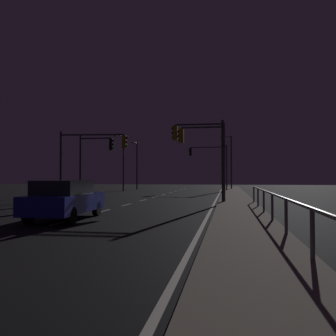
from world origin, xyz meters
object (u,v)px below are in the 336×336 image
object	(u,v)px
traffic_light_far_center	(203,147)
street_lamp_median	(230,157)
traffic_light_mid_left	(91,151)
car	(65,199)
street_lamp_corner	(136,160)
street_lamp_across_street	(122,157)
traffic_light_far_right	(95,154)
traffic_light_mid_right	(200,145)
traffic_light_overhead_east	(210,158)

from	to	relation	value
traffic_light_far_center	street_lamp_median	xyz separation A→B (m)	(1.78, 23.56, 0.71)
traffic_light_far_center	traffic_light_mid_left	distance (m)	8.31
traffic_light_mid_left	traffic_light_far_center	bearing A→B (deg)	-8.48
car	traffic_light_far_center	bearing A→B (deg)	62.65
car	traffic_light_mid_left	size ratio (longest dim) A/B	0.90
traffic_light_mid_left	street_lamp_corner	bearing A→B (deg)	96.80
car	street_lamp_across_street	world-z (taller)	street_lamp_across_street
traffic_light_far_right	traffic_light_mid_right	size ratio (longest dim) A/B	0.99
car	traffic_light_far_right	bearing A→B (deg)	107.76
traffic_light_far_center	traffic_light_far_right	bearing A→B (deg)	153.97
traffic_light_mid_left	street_lamp_across_street	distance (m)	15.95
traffic_light_far_center	street_lamp_across_street	xyz separation A→B (m)	(-10.95, 16.93, 0.46)
traffic_light_overhead_east	street_lamp_across_street	distance (m)	10.57
street_lamp_across_street	street_lamp_corner	size ratio (longest dim) A/B	1.03
traffic_light_mid_left	traffic_light_mid_right	world-z (taller)	traffic_light_mid_right
traffic_light_mid_right	traffic_light_far_right	bearing A→B (deg)	152.62
traffic_light_overhead_east	traffic_light_mid_right	bearing A→B (deg)	-88.85
car	traffic_light_overhead_east	bearing A→B (deg)	81.47
traffic_light_mid_right	street_lamp_corner	size ratio (longest dim) A/B	0.80
car	traffic_light_mid_left	xyz separation A→B (m)	(-3.39, 10.58, 2.78)
car	traffic_light_mid_right	distance (m)	10.70
traffic_light_mid_right	street_lamp_corner	distance (m)	25.35
traffic_light_overhead_east	street_lamp_median	world-z (taller)	street_lamp_median
street_lamp_median	street_lamp_corner	bearing A→B (deg)	-176.81
street_lamp_corner	traffic_light_mid_right	bearing A→B (deg)	-65.28
car	traffic_light_far_right	world-z (taller)	traffic_light_far_right
traffic_light_far_center	street_lamp_median	distance (m)	23.64
traffic_light_far_center	car	bearing A→B (deg)	-117.35
street_lamp_across_street	street_lamp_corner	bearing A→B (deg)	88.62
traffic_light_far_center	traffic_light_overhead_east	xyz separation A→B (m)	(-0.58, 19.01, 0.33)
traffic_light_mid_left	street_lamp_across_street	bearing A→B (deg)	99.84
traffic_light_mid_right	street_lamp_across_street	world-z (taller)	street_lamp_across_street
traffic_light_far_right	street_lamp_across_street	bearing A→B (deg)	97.64
traffic_light_mid_left	traffic_light_mid_right	size ratio (longest dim) A/B	0.96
traffic_light_mid_right	street_lamp_across_street	bearing A→B (deg)	122.14
traffic_light_far_center	street_lamp_across_street	world-z (taller)	street_lamp_across_street
street_lamp_median	traffic_light_mid_right	bearing A→B (deg)	-94.78
traffic_light_overhead_east	street_lamp_across_street	size ratio (longest dim) A/B	0.80
traffic_light_mid_left	street_lamp_across_street	world-z (taller)	street_lamp_across_street
traffic_light_mid_left	street_lamp_median	world-z (taller)	street_lamp_median
traffic_light_far_center	street_lamp_corner	world-z (taller)	street_lamp_corner
car	street_lamp_median	bearing A→B (deg)	78.63
traffic_light_far_right	traffic_light_overhead_east	xyz separation A→B (m)	(8.70, 14.47, 0.39)
car	traffic_light_mid_right	world-z (taller)	traffic_light_mid_right
traffic_light_overhead_east	street_lamp_median	size ratio (longest dim) A/B	0.77
traffic_light_far_right	traffic_light_mid_right	xyz separation A→B (m)	(9.08, -4.70, 0.19)
traffic_light_overhead_east	street_lamp_across_street	bearing A→B (deg)	-168.68
street_lamp_across_street	street_lamp_median	bearing A→B (deg)	27.51
traffic_light_mid_right	street_lamp_median	distance (m)	23.82
traffic_light_mid_left	street_lamp_median	size ratio (longest dim) A/B	0.71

